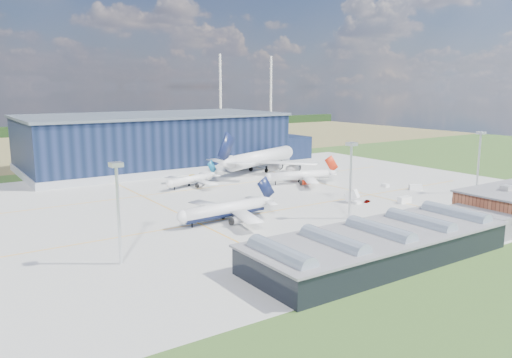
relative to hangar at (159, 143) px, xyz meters
The scene contains 22 objects.
ground 95.56m from the hangar, 91.70° to the right, with size 600.00×600.00×0.00m, color #2A4E1D.
apron 85.64m from the hangar, 91.90° to the right, with size 220.00×160.00×0.08m.
farmland 125.76m from the hangar, 91.29° to the left, with size 600.00×220.00×0.01m, color olive.
treeline 205.36m from the hangar, 90.78° to the left, with size 600.00×8.00×8.00m, color black.
hangar is the anchor object (origin of this frame).
glass_concourse 155.28m from the hangar, 93.42° to the right, with size 78.00×23.00×8.60m.
light_mast_west 139.77m from the hangar, 116.71° to the right, with size 2.60×2.60×23.00m.
light_mast_center 125.07m from the hangar, 86.70° to the right, with size 2.60×2.60×23.00m.
light_mast_east 144.23m from the hangar, 59.95° to the right, with size 2.60×2.60×23.00m.
airliner_navy 109.95m from the hangar, 103.40° to the right, with size 35.20×34.43×11.48m, color white, non-canonical shape.
airliner_red 79.36m from the hangar, 68.36° to the right, with size 32.93×32.21×10.74m, color white, non-canonical shape.
airliner_widebody 51.97m from the hangar, 50.03° to the right, with size 60.91×59.58×19.86m, color white, non-canonical shape.
airliner_regional 56.23m from the hangar, 100.79° to the right, with size 28.07×27.46×9.15m, color white, non-canonical shape.
gse_tug_a 139.31m from the hangar, 86.06° to the right, with size 2.26×3.71×1.54m, color gold.
gse_cart_a 111.80m from the hangar, 61.27° to the right, with size 1.94×2.91×1.26m, color white.
gse_van_b 123.46m from the hangar, 61.77° to the right, with size 2.20×4.79×2.20m, color white.
gse_tug_c 40.61m from the hangar, 92.58° to the right, with size 2.26×3.61×1.58m, color gold.
gse_cart_b 53.99m from the hangar, 106.36° to the right, with size 2.03×3.04×1.32m, color white.
gse_van_c 126.47m from the hangar, 72.72° to the right, with size 2.24×4.68×2.24m, color white.
airstair 112.67m from the hangar, 78.21° to the right, with size 1.88×4.70×3.01m, color white.
car_a 116.68m from the hangar, 76.39° to the right, with size 1.30×3.22×1.10m, color #99999E.
car_b 148.47m from the hangar, 74.68° to the right, with size 1.40×4.02×1.32m, color #99999E.
Camera 1 is at (-94.08, -134.67, 38.96)m, focal length 35.00 mm.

